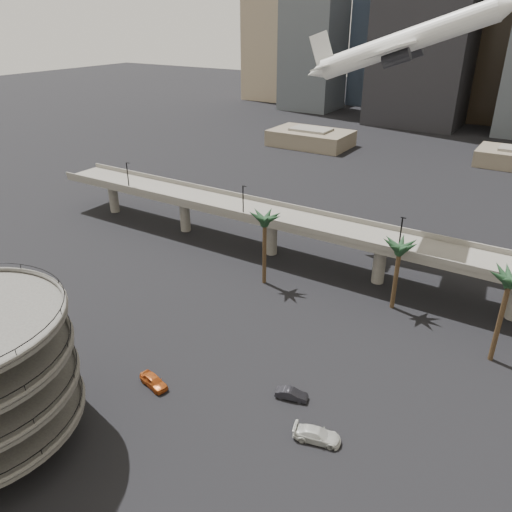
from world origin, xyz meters
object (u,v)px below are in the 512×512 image
Objects in this scene: airborne_jet at (403,43)px; overpass at (324,231)px; car_c at (317,435)px; car_b at (292,394)px; car_a at (154,381)px.

overpass is at bearing -118.66° from airborne_jet.
car_b is at bearing 37.29° from car_c.
airborne_jet is 6.70× the size of car_c.
airborne_jet is at bearing -7.44° from car_b.
overpass is at bearing 8.44° from car_a.
airborne_jet reaches higher than car_c.
airborne_jet reaches higher than overpass.
car_a is 21.96m from car_c.
car_c is at bearing -65.19° from overpass.
airborne_jet is 66.68m from car_c.
car_a is 0.84× the size of car_c.
car_c is (18.05, -39.04, -6.56)m from overpass.
car_c is (11.96, -53.62, -37.79)m from airborne_jet.
overpass is at bearing 4.96° from car_b.
car_b is 0.75× the size of car_c.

